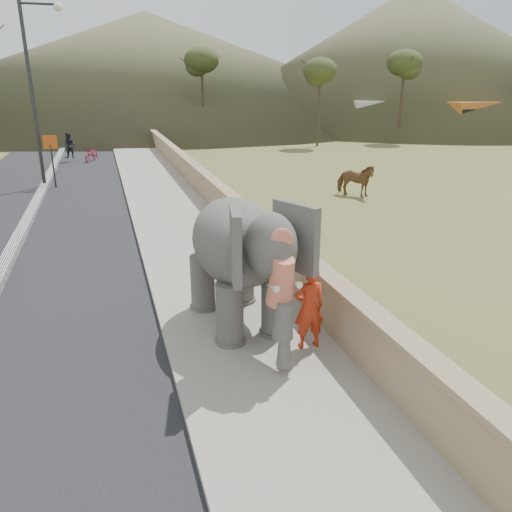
{
  "coord_description": "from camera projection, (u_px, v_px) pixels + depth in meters",
  "views": [
    {
      "loc": [
        -2.27,
        -6.76,
        4.65
      ],
      "look_at": [
        0.2,
        1.34,
        1.7
      ],
      "focal_mm": 35.0,
      "sensor_mm": 36.0,
      "label": 1
    }
  ],
  "objects": [
    {
      "name": "signboard",
      "position": [
        51.0,
        152.0,
        22.73
      ],
      "size": [
        0.6,
        0.08,
        2.4
      ],
      "color": "#2D2D33",
      "rests_on": "ground"
    },
    {
      "name": "hill_far",
      "position": [
        147.0,
        65.0,
        70.58
      ],
      "size": [
        80.0,
        80.0,
        14.0
      ],
      "primitive_type": "cone",
      "color": "brown",
      "rests_on": "ground"
    },
    {
      "name": "motorcyclist",
      "position": [
        82.0,
        151.0,
        30.74
      ],
      "size": [
        2.27,
        1.81,
        1.8
      ],
      "color": "maroon",
      "rests_on": "ground"
    },
    {
      "name": "cow",
      "position": [
        355.0,
        180.0,
        21.33
      ],
      "size": [
        1.73,
        1.67,
        1.4
      ],
      "primitive_type": "imported",
      "rotation": [
        0.0,
        0.0,
        0.83
      ],
      "color": "brown",
      "rests_on": "ground"
    },
    {
      "name": "walkway",
      "position": [
        178.0,
        222.0,
        17.26
      ],
      "size": [
        3.0,
        120.0,
        0.15
      ],
      "primitive_type": "cube",
      "color": "#9E9687",
      "rests_on": "ground"
    },
    {
      "name": "bus_white",
      "position": [
        411.0,
        118.0,
        46.12
      ],
      "size": [
        11.28,
        5.07,
        3.1
      ],
      "primitive_type": "cube",
      "rotation": [
        0.0,
        0.0,
        1.33
      ],
      "color": "silver",
      "rests_on": "ground"
    },
    {
      "name": "trees",
      "position": [
        161.0,
        93.0,
        30.15
      ],
      "size": [
        47.61,
        36.85,
        9.43
      ],
      "color": "#473828",
      "rests_on": "ground"
    },
    {
      "name": "bus_orange",
      "position": [
        498.0,
        119.0,
        44.85
      ],
      "size": [
        11.14,
        3.2,
        3.1
      ],
      "primitive_type": "cube",
      "rotation": [
        0.0,
        0.0,
        1.63
      ],
      "color": "orange",
      "rests_on": "ground"
    },
    {
      "name": "elephant_and_man",
      "position": [
        237.0,
        260.0,
        9.57
      ],
      "size": [
        2.32,
        3.75,
        2.59
      ],
      "color": "#615D58",
      "rests_on": "ground"
    },
    {
      "name": "lamppost",
      "position": [
        37.0,
        77.0,
        21.83
      ],
      "size": [
        1.76,
        0.36,
        8.0
      ],
      "color": "#2D2D32",
      "rests_on": "ground"
    },
    {
      "name": "road",
      "position": [
        21.0,
        236.0,
        15.91
      ],
      "size": [
        7.0,
        120.0,
        0.03
      ],
      "primitive_type": "cube",
      "color": "black",
      "rests_on": "ground"
    },
    {
      "name": "median",
      "position": [
        21.0,
        233.0,
        15.88
      ],
      "size": [
        0.35,
        120.0,
        0.22
      ],
      "primitive_type": "cube",
      "color": "black",
      "rests_on": "ground"
    },
    {
      "name": "distant_car",
      "position": [
        308.0,
        129.0,
        45.13
      ],
      "size": [
        4.56,
        3.2,
        1.44
      ],
      "primitive_type": "imported",
      "rotation": [
        0.0,
        0.0,
        1.18
      ],
      "color": "#ABAAB0",
      "rests_on": "ground"
    },
    {
      "name": "ground",
      "position": [
        268.0,
        379.0,
        8.25
      ],
      "size": [
        160.0,
        160.0,
        0.0
      ],
      "primitive_type": "plane",
      "color": "olive",
      "rests_on": "ground"
    },
    {
      "name": "hill_right",
      "position": [
        411.0,
        55.0,
        62.51
      ],
      "size": [
        56.0,
        56.0,
        16.0
      ],
      "primitive_type": "cone",
      "color": "brown",
      "rests_on": "ground"
    },
    {
      "name": "parapet",
      "position": [
        224.0,
        206.0,
        17.56
      ],
      "size": [
        0.3,
        120.0,
        1.1
      ],
      "primitive_type": "cube",
      "color": "tan",
      "rests_on": "ground"
    }
  ]
}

